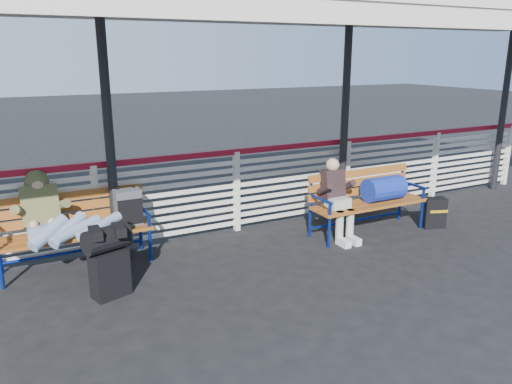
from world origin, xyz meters
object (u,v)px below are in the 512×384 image
luggage_stack (109,259)px  traveler_man (64,223)px  companion_person (337,198)px  suitcase_side (434,213)px  bench_left (91,218)px  bench_right (375,192)px

luggage_stack → traveler_man: bearing=101.1°
companion_person → suitcase_side: bearing=-10.5°
traveler_man → luggage_stack: bearing=-61.8°
bench_left → bench_right: bench_left is taller
luggage_stack → bench_left: size_ratio=0.44×
bench_left → traveler_man: size_ratio=1.15×
bench_left → luggage_stack: bearing=-89.9°
companion_person → bench_left: bearing=168.1°
bench_left → bench_right: 3.99m
luggage_stack → bench_right: 3.94m
companion_person → bench_right: bearing=0.3°
luggage_stack → bench_left: (-0.00, 1.01, 0.16)m
luggage_stack → suitcase_side: bearing=-16.8°
traveler_man → bench_right: bearing=-4.3°
bench_right → traveler_man: 4.29m
bench_left → companion_person: companion_person is taller
companion_person → suitcase_side: companion_person is taller
bench_right → companion_person: (-0.68, -0.00, -0.01)m
bench_left → traveler_man: traveler_man is taller
bench_right → traveler_man: (-4.27, 0.32, 0.09)m
luggage_stack → traveler_man: 0.78m
traveler_man → companion_person: (3.59, -0.33, -0.10)m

